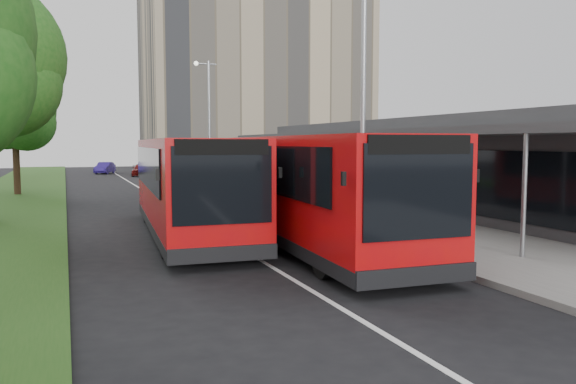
% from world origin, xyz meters
% --- Properties ---
extents(ground, '(120.00, 120.00, 0.00)m').
position_xyz_m(ground, '(0.00, 0.00, 0.00)').
color(ground, black).
rests_on(ground, ground).
extents(pavement, '(5.00, 80.00, 0.15)m').
position_xyz_m(pavement, '(6.00, 20.00, 0.07)').
color(pavement, slate).
rests_on(pavement, ground).
extents(grass_verge, '(5.00, 80.00, 0.10)m').
position_xyz_m(grass_verge, '(-7.00, 20.00, 0.05)').
color(grass_verge, '#234B18').
rests_on(grass_verge, ground).
extents(lane_centre_line, '(0.12, 70.00, 0.01)m').
position_xyz_m(lane_centre_line, '(0.00, 15.00, 0.01)').
color(lane_centre_line, silver).
rests_on(lane_centre_line, ground).
extents(kerb_dashes, '(0.12, 56.00, 0.01)m').
position_xyz_m(kerb_dashes, '(3.30, 19.00, 0.01)').
color(kerb_dashes, silver).
rests_on(kerb_dashes, ground).
extents(office_block, '(22.00, 12.00, 18.00)m').
position_xyz_m(office_block, '(14.00, 42.00, 9.00)').
color(office_block, tan).
rests_on(office_block, ground).
extents(station_building, '(7.70, 26.00, 4.00)m').
position_xyz_m(station_building, '(10.86, 8.00, 2.04)').
color(station_building, '#303033').
rests_on(station_building, ground).
extents(tree_far, '(4.41, 4.41, 7.03)m').
position_xyz_m(tree_far, '(-7.01, 21.05, 4.54)').
color(tree_far, '#362115').
rests_on(tree_far, ground).
extents(lamp_post_near, '(1.44, 0.28, 8.00)m').
position_xyz_m(lamp_post_near, '(4.12, 2.00, 4.72)').
color(lamp_post_near, gray).
rests_on(lamp_post_near, pavement).
extents(lamp_post_far, '(1.44, 0.28, 8.00)m').
position_xyz_m(lamp_post_far, '(4.12, 22.00, 4.72)').
color(lamp_post_far, gray).
rests_on(lamp_post_far, pavement).
extents(bus_main, '(3.36, 11.16, 3.12)m').
position_xyz_m(bus_main, '(1.97, 0.81, 1.60)').
color(bus_main, '#B70A09').
rests_on(bus_main, ground).
extents(bus_second, '(3.44, 10.95, 3.06)m').
position_xyz_m(bus_second, '(-0.83, 4.14, 1.57)').
color(bus_second, '#B70A09').
rests_on(bus_second, ground).
extents(litter_bin, '(0.47, 0.47, 0.82)m').
position_xyz_m(litter_bin, '(5.63, 10.69, 0.56)').
color(litter_bin, '#322414').
rests_on(litter_bin, pavement).
extents(bollard, '(0.20, 0.20, 1.06)m').
position_xyz_m(bollard, '(4.98, 17.51, 0.68)').
color(bollard, yellow).
rests_on(bollard, pavement).
extents(car_near, '(2.20, 3.65, 1.16)m').
position_xyz_m(car_near, '(1.83, 37.89, 0.58)').
color(car_near, '#510C0B').
rests_on(car_near, ground).
extents(car_far, '(2.27, 3.57, 1.11)m').
position_xyz_m(car_far, '(-0.93, 43.22, 0.56)').
color(car_far, navy).
rests_on(car_far, ground).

